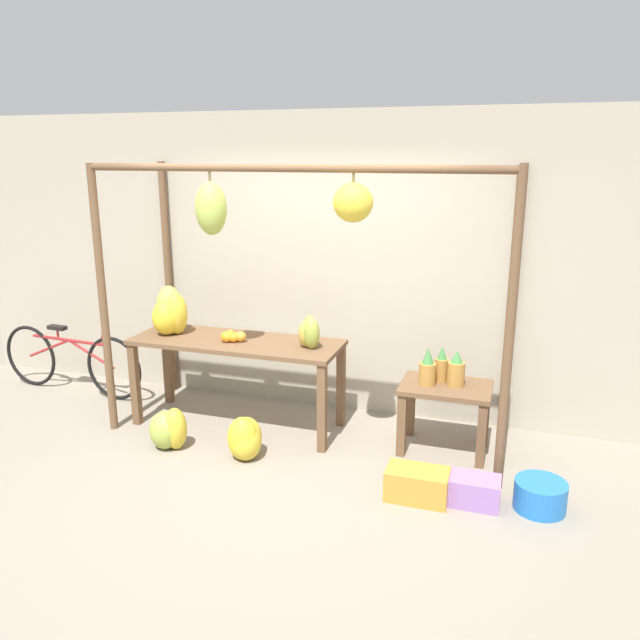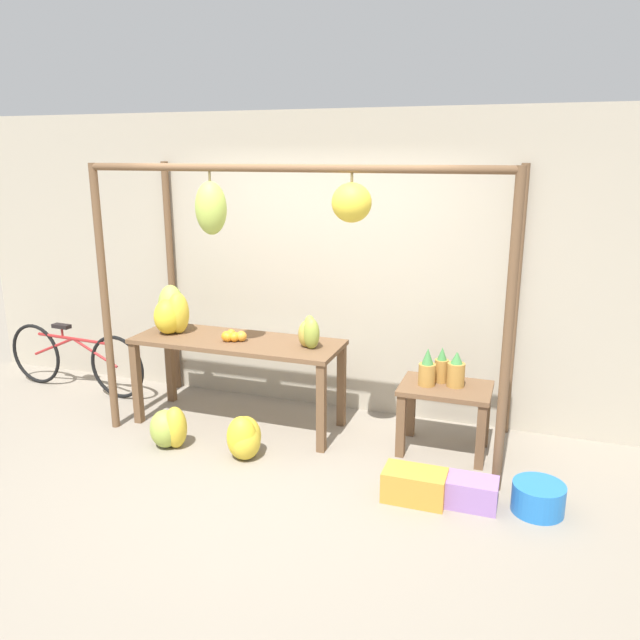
{
  "view_description": "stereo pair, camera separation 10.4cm",
  "coord_description": "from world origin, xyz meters",
  "px_view_note": "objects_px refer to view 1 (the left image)",
  "views": [
    {
      "loc": [
        1.72,
        -3.93,
        2.42
      ],
      "look_at": [
        0.15,
        0.89,
        1.06
      ],
      "focal_mm": 35.0,
      "sensor_mm": 36.0,
      "label": 1
    },
    {
      "loc": [
        1.82,
        -3.9,
        2.42
      ],
      "look_at": [
        0.15,
        0.89,
        1.06
      ],
      "focal_mm": 35.0,
      "sensor_mm": 36.0,
      "label": 2
    }
  ],
  "objects_px": {
    "pineapple_cluster": "(447,370)",
    "banana_pile_ground_right": "(245,439)",
    "banana_pile_on_table": "(170,313)",
    "fruit_crate_white": "(417,484)",
    "banana_pile_ground_left": "(169,429)",
    "orange_pile": "(232,337)",
    "parked_bicycle": "(71,360)",
    "papaya_pile": "(310,333)",
    "blue_bucket": "(540,495)",
    "fruit_crate_purple": "(471,490)"
  },
  "relations": [
    {
      "from": "pineapple_cluster",
      "to": "banana_pile_ground_right",
      "type": "distance_m",
      "value": 1.74
    },
    {
      "from": "banana_pile_on_table",
      "to": "banana_pile_ground_right",
      "type": "distance_m",
      "value": 1.44
    },
    {
      "from": "banana_pile_on_table",
      "to": "fruit_crate_white",
      "type": "bearing_deg",
      "value": -17.93
    },
    {
      "from": "fruit_crate_white",
      "to": "banana_pile_ground_left",
      "type": "bearing_deg",
      "value": 176.01
    },
    {
      "from": "orange_pile",
      "to": "banana_pile_ground_right",
      "type": "bearing_deg",
      "value": -56.96
    },
    {
      "from": "pineapple_cluster",
      "to": "parked_bicycle",
      "type": "xyz_separation_m",
      "value": [
        -3.84,
        0.11,
        -0.36
      ]
    },
    {
      "from": "papaya_pile",
      "to": "orange_pile",
      "type": "bearing_deg",
      "value": -175.97
    },
    {
      "from": "parked_bicycle",
      "to": "banana_pile_on_table",
      "type": "bearing_deg",
      "value": -7.83
    },
    {
      "from": "blue_bucket",
      "to": "fruit_crate_purple",
      "type": "distance_m",
      "value": 0.47
    },
    {
      "from": "orange_pile",
      "to": "banana_pile_ground_right",
      "type": "xyz_separation_m",
      "value": [
        0.35,
        -0.54,
        -0.69
      ]
    },
    {
      "from": "banana_pile_on_table",
      "to": "papaya_pile",
      "type": "xyz_separation_m",
      "value": [
        1.36,
        -0.02,
        -0.07
      ]
    },
    {
      "from": "blue_bucket",
      "to": "banana_pile_ground_right",
      "type": "bearing_deg",
      "value": 178.63
    },
    {
      "from": "orange_pile",
      "to": "banana_pile_ground_left",
      "type": "distance_m",
      "value": 0.95
    },
    {
      "from": "orange_pile",
      "to": "banana_pile_ground_right",
      "type": "height_order",
      "value": "orange_pile"
    },
    {
      "from": "parked_bicycle",
      "to": "banana_pile_ground_left",
      "type": "bearing_deg",
      "value": -26.58
    },
    {
      "from": "parked_bicycle",
      "to": "fruit_crate_purple",
      "type": "bearing_deg",
      "value": -12.47
    },
    {
      "from": "banana_pile_ground_left",
      "to": "fruit_crate_white",
      "type": "distance_m",
      "value": 2.13
    },
    {
      "from": "pineapple_cluster",
      "to": "fruit_crate_white",
      "type": "xyz_separation_m",
      "value": [
        -0.07,
        -0.86,
        -0.59
      ]
    },
    {
      "from": "pineapple_cluster",
      "to": "fruit_crate_white",
      "type": "bearing_deg",
      "value": -94.94
    },
    {
      "from": "banana_pile_ground_left",
      "to": "papaya_pile",
      "type": "height_order",
      "value": "papaya_pile"
    },
    {
      "from": "banana_pile_ground_left",
      "to": "fruit_crate_white",
      "type": "bearing_deg",
      "value": -3.99
    },
    {
      "from": "banana_pile_ground_left",
      "to": "parked_bicycle",
      "type": "bearing_deg",
      "value": 153.42
    },
    {
      "from": "banana_pile_ground_left",
      "to": "pineapple_cluster",
      "type": "bearing_deg",
      "value": 18.05
    },
    {
      "from": "fruit_crate_purple",
      "to": "fruit_crate_white",
      "type": "bearing_deg",
      "value": -171.59
    },
    {
      "from": "banana_pile_ground_left",
      "to": "blue_bucket",
      "type": "height_order",
      "value": "banana_pile_ground_left"
    },
    {
      "from": "orange_pile",
      "to": "fruit_crate_purple",
      "type": "distance_m",
      "value": 2.38
    },
    {
      "from": "banana_pile_on_table",
      "to": "pineapple_cluster",
      "type": "relative_size",
      "value": 1.23
    },
    {
      "from": "papaya_pile",
      "to": "fruit_crate_purple",
      "type": "bearing_deg",
      "value": -26.21
    },
    {
      "from": "blue_bucket",
      "to": "orange_pile",
      "type": "bearing_deg",
      "value": 167.3
    },
    {
      "from": "banana_pile_on_table",
      "to": "papaya_pile",
      "type": "distance_m",
      "value": 1.36
    },
    {
      "from": "pineapple_cluster",
      "to": "orange_pile",
      "type": "bearing_deg",
      "value": -175.65
    },
    {
      "from": "banana_pile_ground_right",
      "to": "papaya_pile",
      "type": "relative_size",
      "value": 1.32
    },
    {
      "from": "parked_bicycle",
      "to": "papaya_pile",
      "type": "xyz_separation_m",
      "value": [
        2.69,
        -0.2,
        0.59
      ]
    },
    {
      "from": "pineapple_cluster",
      "to": "parked_bicycle",
      "type": "bearing_deg",
      "value": 178.39
    },
    {
      "from": "pineapple_cluster",
      "to": "banana_pile_ground_right",
      "type": "xyz_separation_m",
      "value": [
        -1.51,
        -0.68,
        -0.54
      ]
    },
    {
      "from": "banana_pile_ground_left",
      "to": "parked_bicycle",
      "type": "height_order",
      "value": "parked_bicycle"
    },
    {
      "from": "fruit_crate_white",
      "to": "blue_bucket",
      "type": "bearing_deg",
      "value": 8.77
    },
    {
      "from": "banana_pile_ground_right",
      "to": "banana_pile_ground_left",
      "type": "bearing_deg",
      "value": -176.98
    },
    {
      "from": "banana_pile_ground_left",
      "to": "fruit_crate_purple",
      "type": "height_order",
      "value": "banana_pile_ground_left"
    },
    {
      "from": "blue_bucket",
      "to": "parked_bicycle",
      "type": "height_order",
      "value": "parked_bicycle"
    },
    {
      "from": "banana_pile_ground_right",
      "to": "parked_bicycle",
      "type": "bearing_deg",
      "value": 161.33
    },
    {
      "from": "blue_bucket",
      "to": "parked_bicycle",
      "type": "bearing_deg",
      "value": 169.65
    },
    {
      "from": "fruit_crate_purple",
      "to": "parked_bicycle",
      "type": "bearing_deg",
      "value": 167.53
    },
    {
      "from": "fruit_crate_white",
      "to": "parked_bicycle",
      "type": "xyz_separation_m",
      "value": [
        -3.77,
        0.97,
        0.23
      ]
    },
    {
      "from": "banana_pile_on_table",
      "to": "fruit_crate_white",
      "type": "distance_m",
      "value": 2.71
    },
    {
      "from": "orange_pile",
      "to": "banana_pile_ground_left",
      "type": "bearing_deg",
      "value": -120.25
    },
    {
      "from": "fruit_crate_white",
      "to": "parked_bicycle",
      "type": "height_order",
      "value": "parked_bicycle"
    },
    {
      "from": "banana_pile_on_table",
      "to": "banana_pile_ground_right",
      "type": "relative_size",
      "value": 1.23
    },
    {
      "from": "banana_pile_ground_right",
      "to": "papaya_pile",
      "type": "distance_m",
      "value": 1.03
    },
    {
      "from": "pineapple_cluster",
      "to": "fruit_crate_purple",
      "type": "bearing_deg",
      "value": -69.67
    }
  ]
}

